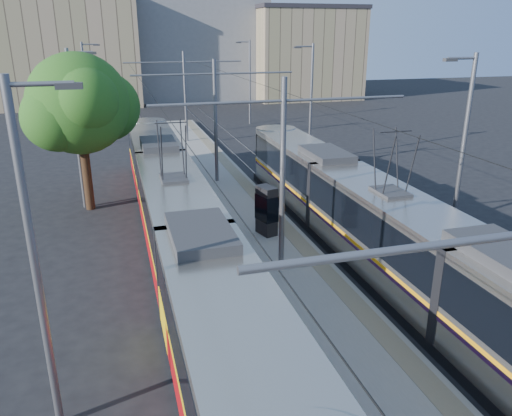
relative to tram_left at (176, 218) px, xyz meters
name	(u,v)px	position (x,y,z in m)	size (l,w,h in m)	color
platform	(228,198)	(3.60, 6.48, -1.56)	(4.00, 50.00, 0.30)	gray
tactile_strip_left	(202,197)	(2.15, 6.48, -1.40)	(0.70, 50.00, 0.01)	gray
tactile_strip_right	(254,193)	(5.05, 6.48, -1.40)	(0.70, 50.00, 0.01)	gray
rails	(228,200)	(3.60, 6.48, -1.69)	(8.71, 70.00, 0.03)	gray
tram_left	(176,218)	(0.00, 0.00, 0.00)	(2.43, 30.19, 5.50)	black
tram_right	(387,230)	(7.20, -3.87, 0.15)	(2.43, 28.27, 5.50)	black
catenary	(240,127)	(3.60, 3.63, 2.82)	(9.20, 70.00, 7.00)	slate
street_lamps	(212,113)	(3.60, 10.48, 2.47)	(15.18, 38.22, 8.00)	slate
shelter	(267,209)	(3.99, 0.66, -0.27)	(0.86, 1.11, 2.17)	black
tree	(86,105)	(-3.29, 7.31, 3.62)	(5.42, 5.01, 7.87)	#382314
building_left	(71,51)	(-6.40, 49.48, 4.78)	(16.32, 12.24, 12.96)	gray
building_centre	(193,35)	(9.60, 53.48, 6.56)	(18.36, 14.28, 16.51)	gray
building_right	(304,53)	(23.60, 47.48, 4.29)	(14.28, 10.20, 11.98)	gray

